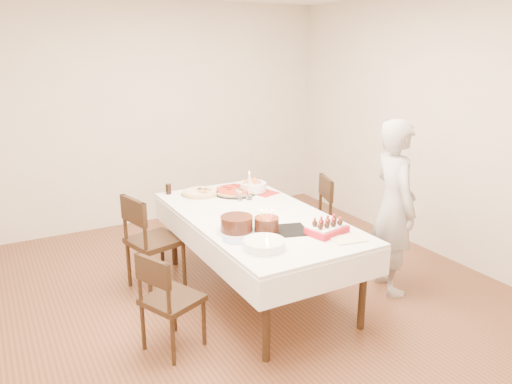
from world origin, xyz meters
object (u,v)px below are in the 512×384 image
pasta_bowl (253,187)px  birthday_cake (267,220)px  person (394,208)px  cola_glass (168,189)px  dining_table (256,254)px  pizza_white (200,193)px  layer_cake (237,224)px  taper_candle (249,185)px  chair_right_savory (308,219)px  chair_left_dessert (172,300)px  strawberry_box (327,229)px  pizza_pepperoni (235,191)px  chair_left_savory (155,241)px

pasta_bowl → birthday_cake: 1.15m
person → cola_glass: person is taller
dining_table → pasta_bowl: size_ratio=7.91×
pizza_white → layer_cake: layer_cake is taller
person → pizza_white: bearing=61.4°
taper_candle → chair_right_savory: bearing=-2.6°
chair_left_dessert → layer_cake: 0.78m
birthday_cake → strawberry_box: bearing=-32.0°
pizza_pepperoni → layer_cake: size_ratio=1.35×
strawberry_box → pizza_white: bearing=107.7°
dining_table → pizza_pepperoni: size_ratio=4.76×
pasta_bowl → cola_glass: cola_glass is taller
chair_left_savory → chair_left_dessert: 1.03m
dining_table → chair_left_savory: chair_left_savory is taller
birthday_cake → pasta_bowl: bearing=66.7°
dining_table → taper_candle: 0.70m
cola_glass → strawberry_box: cola_glass is taller
chair_right_savory → pasta_bowl: size_ratio=3.28×
person → pasta_bowl: 1.42m
pizza_pepperoni → pizza_white: bearing=161.2°
dining_table → pasta_bowl: 0.85m
pizza_white → cola_glass: 0.33m
chair_right_savory → pizza_pepperoni: chair_right_savory is taller
pasta_bowl → layer_cake: (-0.66, -0.93, 0.01)m
person → layer_cake: size_ratio=4.79×
pizza_pepperoni → cola_glass: size_ratio=4.35×
chair_right_savory → cola_glass: 1.47m
person → dining_table: bearing=81.8°
chair_left_savory → taper_candle: bearing=159.2°
pizza_pepperoni → taper_candle: taper_candle is taller
layer_cake → pizza_pepperoni: bearing=64.1°
person → birthday_cake: person is taller
dining_table → cola_glass: size_ratio=20.71×
dining_table → cola_glass: (-0.46, 0.99, 0.43)m
chair_left_dessert → strawberry_box: bearing=147.5°
chair_right_savory → person: bearing=-55.1°
chair_left_savory → person: size_ratio=0.58×
birthday_cake → chair_left_savory: bearing=123.7°
birthday_cake → dining_table: bearing=72.5°
chair_right_savory → birthday_cake: bearing=-121.5°
layer_cake → dining_table: bearing=39.8°
birthday_cake → strawberry_box: size_ratio=0.62×
cola_glass → layer_cake: 1.27m
chair_left_savory → pizza_pepperoni: chair_left_savory is taller
pasta_bowl → layer_cake: size_ratio=0.81×
chair_left_dessert → strawberry_box: size_ratio=2.50×
dining_table → pasta_bowl: pasta_bowl is taller
chair_left_savory → strawberry_box: chair_left_savory is taller
pizza_white → chair_left_savory: bearing=-155.6°
chair_right_savory → chair_left_savory: (-1.60, 0.14, 0.02)m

